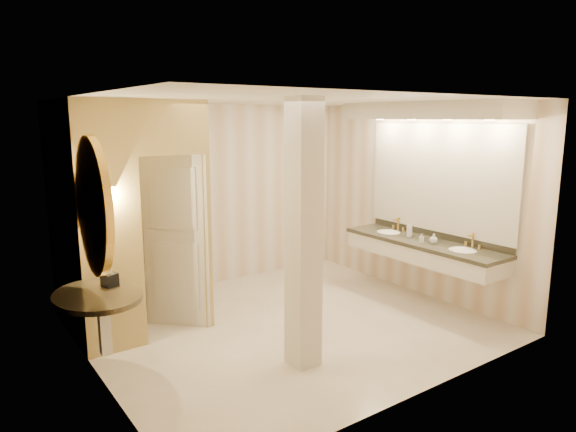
% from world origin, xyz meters
% --- Properties ---
extents(floor, '(4.50, 4.50, 0.00)m').
position_xyz_m(floor, '(0.00, 0.00, 0.00)').
color(floor, '#F1E3D0').
rests_on(floor, ground).
extents(ceiling, '(4.50, 4.50, 0.00)m').
position_xyz_m(ceiling, '(0.00, 0.00, 2.70)').
color(ceiling, white).
rests_on(ceiling, wall_back).
extents(wall_back, '(4.50, 0.02, 2.70)m').
position_xyz_m(wall_back, '(0.00, 2.00, 1.35)').
color(wall_back, beige).
rests_on(wall_back, floor).
extents(wall_front, '(4.50, 0.02, 2.70)m').
position_xyz_m(wall_front, '(0.00, -2.00, 1.35)').
color(wall_front, beige).
rests_on(wall_front, floor).
extents(wall_left, '(0.02, 4.00, 2.70)m').
position_xyz_m(wall_left, '(-2.25, 0.00, 1.35)').
color(wall_left, beige).
rests_on(wall_left, floor).
extents(wall_right, '(0.02, 4.00, 2.70)m').
position_xyz_m(wall_right, '(2.25, 0.00, 1.35)').
color(wall_right, beige).
rests_on(wall_right, floor).
extents(toilet_closet, '(1.50, 1.55, 2.70)m').
position_xyz_m(toilet_closet, '(-1.14, 0.96, 1.39)').
color(toilet_closet, tan).
rests_on(toilet_closet, floor).
extents(wall_sconce, '(0.14, 0.14, 0.42)m').
position_xyz_m(wall_sconce, '(-1.93, 0.43, 1.73)').
color(wall_sconce, '#B9903B').
rests_on(wall_sconce, toilet_closet).
extents(vanity, '(0.75, 2.53, 2.09)m').
position_xyz_m(vanity, '(1.98, -0.40, 1.63)').
color(vanity, beige).
rests_on(vanity, floor).
extents(console_shelf, '(1.01, 1.01, 1.95)m').
position_xyz_m(console_shelf, '(-2.21, -0.04, 1.34)').
color(console_shelf, black).
rests_on(console_shelf, floor).
extents(pillar, '(0.28, 0.28, 2.70)m').
position_xyz_m(pillar, '(-0.45, -0.90, 1.35)').
color(pillar, beige).
rests_on(pillar, floor).
extents(tissue_box, '(0.16, 0.16, 0.13)m').
position_xyz_m(tissue_box, '(-2.07, 0.10, 0.94)').
color(tissue_box, black).
rests_on(tissue_box, console_shelf).
extents(toilet, '(0.66, 0.87, 0.79)m').
position_xyz_m(toilet, '(-1.10, 1.49, 0.39)').
color(toilet, white).
rests_on(toilet, floor).
extents(soap_bottle_a, '(0.07, 0.07, 0.12)m').
position_xyz_m(soap_bottle_a, '(1.83, -0.47, 0.93)').
color(soap_bottle_a, beige).
rests_on(soap_bottle_a, vanity).
extents(soap_bottle_b, '(0.12, 0.12, 0.13)m').
position_xyz_m(soap_bottle_b, '(1.92, -0.60, 0.94)').
color(soap_bottle_b, silver).
rests_on(soap_bottle_b, vanity).
extents(soap_bottle_c, '(0.10, 0.10, 0.22)m').
position_xyz_m(soap_bottle_c, '(1.94, -0.16, 0.99)').
color(soap_bottle_c, '#C6B28C').
rests_on(soap_bottle_c, vanity).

